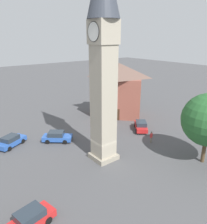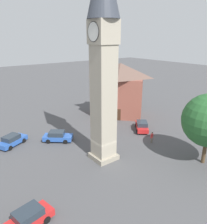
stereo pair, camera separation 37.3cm
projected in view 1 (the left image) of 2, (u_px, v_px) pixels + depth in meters
ground_plane at (103, 158)px, 27.78m from camera, size 200.00×200.00×0.00m
clock_tower at (104, 43)px, 23.37m from camera, size 3.41×3.41×23.39m
car_blue_kerb at (141, 126)px, 35.83m from camera, size 4.25×3.94×1.53m
car_silver_kerb at (29, 220)px, 17.44m from camera, size 2.50×4.39×1.53m
car_red_corner at (11, 141)px, 30.62m from camera, size 3.43×4.44×1.53m
car_white_side at (57, 137)px, 31.94m from camera, size 3.93×4.25×1.53m
pedestrian at (151, 136)px, 31.50m from camera, size 0.27×0.56×1.69m
building_shop_left at (119, 89)px, 41.46m from camera, size 10.46×10.29×9.84m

